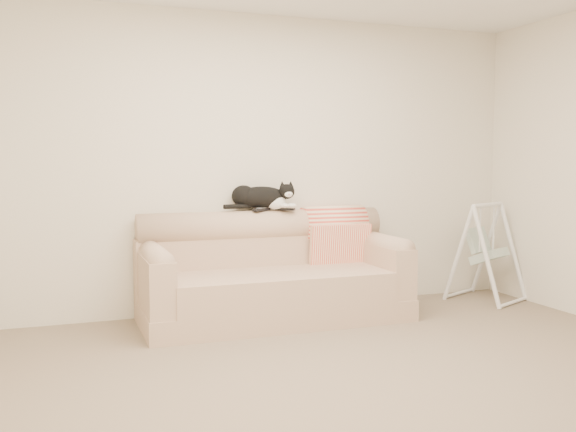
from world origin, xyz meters
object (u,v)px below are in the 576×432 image
at_px(sofa, 272,277).
at_px(remote_b, 285,209).
at_px(tuxedo_cat, 261,197).
at_px(remote_a, 261,209).
at_px(baby_swing, 486,251).

bearing_deg(sofa, remote_b, 46.65).
distance_m(sofa, tuxedo_cat, 0.71).
distance_m(remote_b, tuxedo_cat, 0.24).
height_order(remote_a, remote_b, remote_a).
bearing_deg(remote_a, baby_swing, -6.05).
relative_size(tuxedo_cat, baby_swing, 0.68).
bearing_deg(sofa, baby_swing, -0.22).
height_order(remote_b, tuxedo_cat, tuxedo_cat).
height_order(sofa, tuxedo_cat, tuxedo_cat).
bearing_deg(remote_a, tuxedo_cat, 75.41).
distance_m(remote_a, baby_swing, 2.23).
relative_size(remote_a, baby_swing, 0.19).
distance_m(sofa, remote_b, 0.62).
height_order(tuxedo_cat, baby_swing, tuxedo_cat).
bearing_deg(sofa, remote_a, 94.93).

